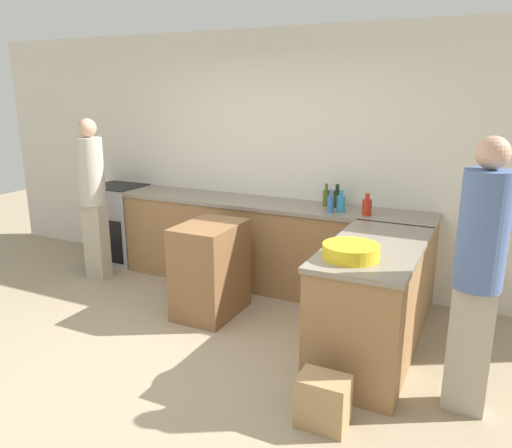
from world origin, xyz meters
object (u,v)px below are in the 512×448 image
object	(u,v)px
wine_bottle_dark	(337,198)
dish_soap_bottle	(341,203)
person_by_range	(92,192)
mixing_bowl	(351,251)
range_oven	(120,223)
island_table	(210,269)
paper_bag	(323,401)
water_bottle_blue	(330,204)
hot_sauce_bottle	(367,207)
person_at_peninsula	(479,268)
olive_oil_bottle	(326,197)

from	to	relation	value
wine_bottle_dark	dish_soap_bottle	world-z (taller)	wine_bottle_dark
person_by_range	mixing_bowl	bearing A→B (deg)	-14.08
range_oven	dish_soap_bottle	world-z (taller)	dish_soap_bottle
island_table	paper_bag	size ratio (longest dim) A/B	2.60
range_oven	person_by_range	bearing A→B (deg)	-72.56
water_bottle_blue	dish_soap_bottle	size ratio (longest dim) A/B	1.08
island_table	water_bottle_blue	bearing A→B (deg)	36.74
hot_sauce_bottle	wine_bottle_dark	bearing A→B (deg)	150.01
range_oven	mixing_bowl	size ratio (longest dim) A/B	2.39
dish_soap_bottle	paper_bag	size ratio (longest dim) A/B	0.63
water_bottle_blue	person_at_peninsula	xyz separation A→B (m)	(1.36, -1.25, -0.02)
hot_sauce_bottle	dish_soap_bottle	size ratio (longest dim) A/B	0.98
hot_sauce_bottle	person_at_peninsula	distance (m)	1.67
mixing_bowl	island_table	bearing A→B (deg)	160.05
mixing_bowl	dish_soap_bottle	size ratio (longest dim) A/B	1.87
paper_bag	water_bottle_blue	bearing A→B (deg)	107.33
island_table	olive_oil_bottle	size ratio (longest dim) A/B	3.86
range_oven	dish_soap_bottle	size ratio (longest dim) A/B	4.46
mixing_bowl	person_by_range	size ratio (longest dim) A/B	0.22
wine_bottle_dark	person_by_range	xyz separation A→B (m)	(-2.55, -0.72, -0.04)
dish_soap_bottle	mixing_bowl	bearing A→B (deg)	-70.55
mixing_bowl	person_by_range	xyz separation A→B (m)	(-3.11, 0.78, 0.00)
person_by_range	range_oven	bearing A→B (deg)	107.44
mixing_bowl	olive_oil_bottle	bearing A→B (deg)	114.24
range_oven	person_by_range	world-z (taller)	person_by_range
wine_bottle_dark	person_by_range	distance (m)	2.65
wine_bottle_dark	water_bottle_blue	bearing A→B (deg)	-86.33
range_oven	mixing_bowl	distance (m)	3.62
range_oven	olive_oil_bottle	bearing A→B (deg)	2.26
mixing_bowl	wine_bottle_dark	size ratio (longest dim) A/B	1.72
water_bottle_blue	wine_bottle_dark	bearing A→B (deg)	93.67
wine_bottle_dark	hot_sauce_bottle	bearing A→B (deg)	-29.99
olive_oil_bottle	island_table	bearing A→B (deg)	-129.91
range_oven	island_table	xyz separation A→B (m)	(1.83, -0.85, -0.03)
wine_bottle_dark	person_by_range	bearing A→B (deg)	-164.28
person_at_peninsula	paper_bag	size ratio (longest dim) A/B	5.36
olive_oil_bottle	wine_bottle_dark	xyz separation A→B (m)	(0.11, 0.01, 0.00)
olive_oil_bottle	hot_sauce_bottle	bearing A→B (deg)	-23.14
island_table	water_bottle_blue	xyz separation A→B (m)	(0.93, 0.69, 0.59)
island_table	dish_soap_bottle	distance (m)	1.40
wine_bottle_dark	olive_oil_bottle	bearing A→B (deg)	-177.20
dish_soap_bottle	water_bottle_blue	bearing A→B (deg)	-131.73
olive_oil_bottle	hot_sauce_bottle	world-z (taller)	olive_oil_bottle
island_table	paper_bag	world-z (taller)	island_table
olive_oil_bottle	paper_bag	distance (m)	2.36
hot_sauce_bottle	paper_bag	world-z (taller)	hot_sauce_bottle
wine_bottle_dark	dish_soap_bottle	xyz separation A→B (m)	(0.10, -0.18, -0.01)
water_bottle_blue	person_by_range	size ratio (longest dim) A/B	0.13
mixing_bowl	water_bottle_blue	xyz separation A→B (m)	(-0.54, 1.23, 0.04)
water_bottle_blue	mixing_bowl	bearing A→B (deg)	-66.15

